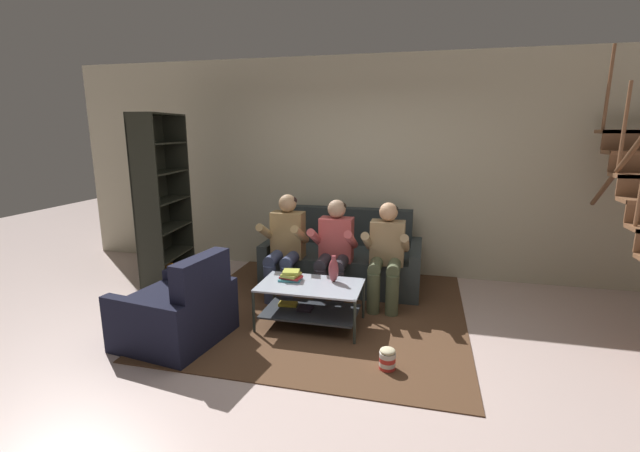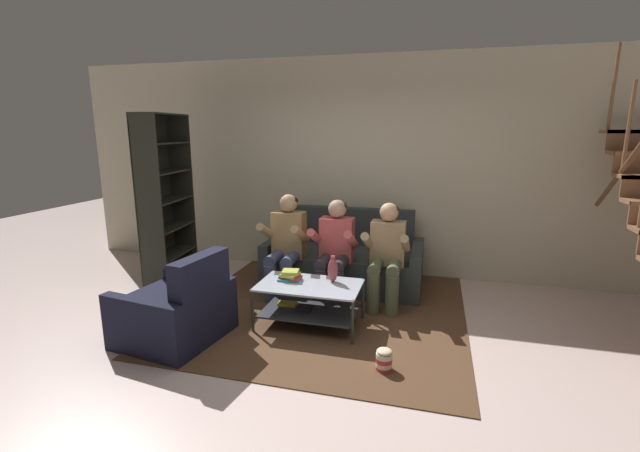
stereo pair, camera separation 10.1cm
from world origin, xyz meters
The scene contains 13 objects.
ground centered at (0.00, 0.00, 0.00)m, with size 16.80×16.80×0.00m, color beige.
back_partition centered at (0.00, 2.46, 1.45)m, with size 8.40×0.12×2.90m, color beige.
couch centered at (-0.05, 1.84, 0.30)m, with size 1.94×0.98×0.94m.
person_seated_left centered at (-0.64, 1.26, 0.66)m, with size 0.50×0.58×1.21m.
person_seated_middle centered at (-0.05, 1.26, 0.65)m, with size 0.50×0.58×1.17m.
person_seated_right centered at (0.54, 1.25, 0.64)m, with size 0.50×0.58×1.16m.
coffee_table centered at (-0.15, 0.54, 0.30)m, with size 1.02×0.60×0.44m.
area_rug centered at (-0.10, 1.06, 0.01)m, with size 3.00×3.24×0.01m.
vase centered at (0.07, 0.67, 0.57)m, with size 0.10×0.10×0.27m.
book_stack centered at (-0.37, 0.61, 0.49)m, with size 0.24×0.20×0.10m.
bookshelf centered at (-2.34, 1.34, 0.96)m, with size 0.44×0.91×2.15m.
armchair centered at (-1.27, -0.06, 0.28)m, with size 0.96×0.99×0.86m.
popcorn_tub centered at (0.69, -0.11, 0.10)m, with size 0.14×0.14×0.20m.
Camera 1 is at (0.91, -3.35, 1.94)m, focal length 24.00 mm.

